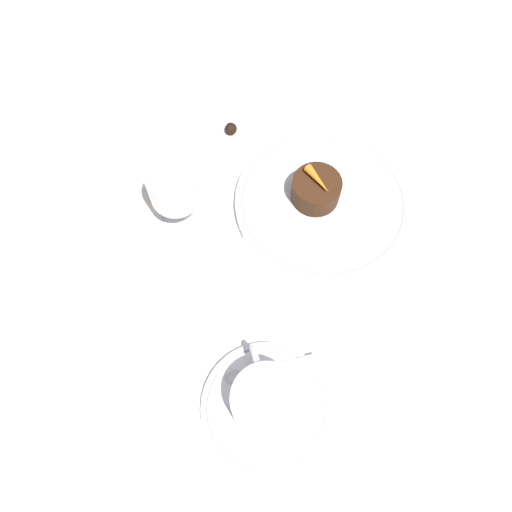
# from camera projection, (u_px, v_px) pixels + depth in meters

# --- Properties ---
(ground_plane) EXTENTS (3.00, 3.00, 0.00)m
(ground_plane) POSITION_uv_depth(u_px,v_px,m) (285.00, 203.00, 0.72)
(ground_plane) COLOR white
(dinner_plate) EXTENTS (0.25, 0.25, 0.01)m
(dinner_plate) POSITION_uv_depth(u_px,v_px,m) (322.00, 202.00, 0.71)
(dinner_plate) COLOR white
(dinner_plate) RESTS_ON ground_plane
(saucer) EXTENTS (0.16, 0.16, 0.01)m
(saucer) POSITION_uv_depth(u_px,v_px,m) (266.00, 407.00, 0.59)
(saucer) COLOR white
(saucer) RESTS_ON ground_plane
(coffee_cup) EXTENTS (0.11, 0.08, 0.05)m
(coffee_cup) POSITION_uv_depth(u_px,v_px,m) (267.00, 401.00, 0.56)
(coffee_cup) COLOR white
(coffee_cup) RESTS_ON saucer
(spoon) EXTENTS (0.02, 0.12, 0.00)m
(spoon) POSITION_uv_depth(u_px,v_px,m) (260.00, 370.00, 0.60)
(spoon) COLOR silver
(spoon) RESTS_ON saucer
(wine_glass) EXTENTS (0.07, 0.07, 0.10)m
(wine_glass) POSITION_uv_depth(u_px,v_px,m) (174.00, 188.00, 0.64)
(wine_glass) COLOR silver
(wine_glass) RESTS_ON ground_plane
(fork) EXTENTS (0.04, 0.20, 0.01)m
(fork) POSITION_uv_depth(u_px,v_px,m) (267.00, 111.00, 0.78)
(fork) COLOR silver
(fork) RESTS_ON ground_plane
(dessert_cake) EXTENTS (0.07, 0.07, 0.04)m
(dessert_cake) POSITION_uv_depth(u_px,v_px,m) (316.00, 190.00, 0.69)
(dessert_cake) COLOR #381E0F
(dessert_cake) RESTS_ON dinner_plate
(carrot_garnish) EXTENTS (0.05, 0.03, 0.01)m
(carrot_garnish) POSITION_uv_depth(u_px,v_px,m) (318.00, 180.00, 0.67)
(carrot_garnish) COLOR orange
(carrot_garnish) RESTS_ON dessert_cake
(chocolate_truffle) EXTENTS (0.02, 0.02, 0.02)m
(chocolate_truffle) POSITION_uv_depth(u_px,v_px,m) (231.00, 129.00, 0.76)
(chocolate_truffle) COLOR black
(chocolate_truffle) RESTS_ON ground_plane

